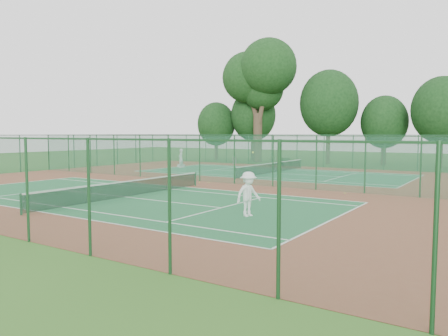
{
  "coord_description": "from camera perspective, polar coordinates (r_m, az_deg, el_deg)",
  "views": [
    {
      "loc": [
        17.95,
        -26.44,
        3.62
      ],
      "look_at": [
        4.06,
        -5.2,
        1.6
      ],
      "focal_mm": 35.0,
      "sensor_mm": 36.0,
      "label": 1
    }
  ],
  "objects": [
    {
      "name": "fence_divider",
      "position": [
        32.01,
        -0.98,
        1.22
      ],
      "size": [
        40.0,
        0.09,
        3.5
      ],
      "color": "#1B5236",
      "rests_on": "ground"
    },
    {
      "name": "ground",
      "position": [
        32.16,
        -0.97,
        -1.91
      ],
      "size": [
        120.0,
        120.0,
        0.0
      ],
      "primitive_type": "plane",
      "color": "#2C591C",
      "rests_on": "ground"
    },
    {
      "name": "court_near",
      "position": [
        25.29,
        -12.53,
        -3.75
      ],
      "size": [
        23.77,
        10.97,
        0.01
      ],
      "primitive_type": "cube",
      "color": "#1D5E34",
      "rests_on": "red_pad"
    },
    {
      "name": "bench",
      "position": [
        48.66,
        8.09,
        0.8
      ],
      "size": [
        1.51,
        0.78,
        0.89
      ],
      "rotation": [
        0.0,
        0.0,
        -0.26
      ],
      "color": "#123616",
      "rests_on": "red_pad"
    },
    {
      "name": "red_pad",
      "position": [
        32.16,
        -0.97,
        -1.9
      ],
      "size": [
        40.0,
        36.0,
        0.01
      ],
      "primitive_type": "cube",
      "color": "brown",
      "rests_on": "ground"
    },
    {
      "name": "stray_ball_b",
      "position": [
        27.16,
        15.52,
        -3.18
      ],
      "size": [
        0.07,
        0.07,
        0.07
      ],
      "primitive_type": "sphere",
      "color": "#B5C92E",
      "rests_on": "red_pad"
    },
    {
      "name": "kit_bag",
      "position": [
        46.73,
        -5.61,
        0.29
      ],
      "size": [
        0.83,
        0.35,
        0.31
      ],
      "primitive_type": "cube",
      "rotation": [
        0.0,
        0.0,
        0.06
      ],
      "color": "silver",
      "rests_on": "red_pad"
    },
    {
      "name": "trash_bin",
      "position": [
        51.92,
        1.39,
        1.0
      ],
      "size": [
        0.51,
        0.51,
        0.77
      ],
      "primitive_type": "cylinder",
      "rotation": [
        0.0,
        0.0,
        -0.21
      ],
      "color": "slate",
      "rests_on": "red_pad"
    },
    {
      "name": "player_far",
      "position": [
        45.76,
        -5.66,
        1.27
      ],
      "size": [
        0.69,
        0.84,
        1.98
      ],
      "primitive_type": "imported",
      "rotation": [
        0.0,
        0.0,
        -1.23
      ],
      "color": "silver",
      "rests_on": "court_far"
    },
    {
      "name": "big_tree",
      "position": [
        55.88,
        4.67,
        11.9
      ],
      "size": [
        9.91,
        7.25,
        15.22
      ],
      "color": "#392C1F",
      "rests_on": "ground"
    },
    {
      "name": "fence_west",
      "position": [
        46.29,
        -21.94,
        1.92
      ],
      "size": [
        0.09,
        36.0,
        3.5
      ],
      "rotation": [
        0.0,
        0.0,
        1.57
      ],
      "color": "#184A30",
      "rests_on": "ground"
    },
    {
      "name": "stray_ball_c",
      "position": [
        31.84,
        -3.23,
        -1.9
      ],
      "size": [
        0.07,
        0.07,
        0.07
      ],
      "primitive_type": "sphere",
      "color": "#C6D331",
      "rests_on": "red_pad"
    },
    {
      "name": "player_near",
      "position": [
        18.98,
        3.2,
        -3.42
      ],
      "size": [
        1.13,
        1.43,
        1.95
      ],
      "primitive_type": "imported",
      "rotation": [
        0.0,
        0.0,
        1.2
      ],
      "color": "white",
      "rests_on": "court_near"
    },
    {
      "name": "tennis_net_near",
      "position": [
        25.22,
        -12.55,
        -2.56
      ],
      "size": [
        0.1,
        12.9,
        0.97
      ],
      "color": "#12331D",
      "rests_on": "ground"
    },
    {
      "name": "tennis_net_far",
      "position": [
        39.85,
        6.31,
        0.1
      ],
      "size": [
        0.1,
        12.9,
        0.97
      ],
      "color": "#163E24",
      "rests_on": "ground"
    },
    {
      "name": "fence_north",
      "position": [
        47.97,
        11.2,
        2.25
      ],
      "size": [
        40.0,
        0.09,
        3.5
      ],
      "color": "#17452E",
      "rests_on": "ground"
    },
    {
      "name": "court_far",
      "position": [
        39.89,
        6.3,
        -0.66
      ],
      "size": [
        23.77,
        10.97,
        0.01
      ],
      "primitive_type": "cube",
      "color": "#216A40",
      "rests_on": "red_pad"
    },
    {
      "name": "stray_ball_a",
      "position": [
        31.83,
        -1.99,
        -1.89
      ],
      "size": [
        0.07,
        0.07,
        0.07
      ],
      "primitive_type": "sphere",
      "color": "#D5F037",
      "rests_on": "red_pad"
    },
    {
      "name": "evergreen_row",
      "position": [
        53.73,
        14.16,
        0.55
      ],
      "size": [
        39.0,
        5.0,
        12.0
      ],
      "primitive_type": null,
      "color": "black",
      "rests_on": "ground"
    }
  ]
}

